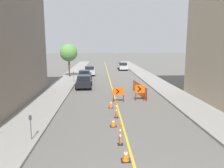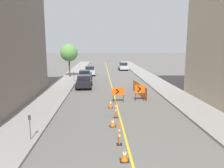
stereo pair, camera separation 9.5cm
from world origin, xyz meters
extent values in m
cube|color=gold|center=(0.00, 33.16, 0.00)|extent=(0.12, 66.32, 0.01)
cube|color=gray|center=(-6.39, 33.16, 0.08)|extent=(3.05, 66.32, 0.16)
cube|color=gray|center=(6.39, 33.16, 0.08)|extent=(3.05, 66.32, 0.16)
cube|color=black|center=(-0.33, 4.83, 0.01)|extent=(0.42, 0.42, 0.03)
cone|color=orange|center=(-0.33, 4.83, 0.30)|extent=(0.34, 0.34, 0.55)
cylinder|color=white|center=(-0.33, 4.83, 0.37)|extent=(0.18, 0.18, 0.09)
cube|color=black|center=(-0.63, 9.17, 0.01)|extent=(0.43, 0.43, 0.03)
cone|color=orange|center=(-0.63, 9.17, 0.27)|extent=(0.34, 0.34, 0.49)
cylinder|color=white|center=(-0.63, 9.17, 0.33)|extent=(0.18, 0.18, 0.08)
cube|color=black|center=(-0.58, 13.48, 0.01)|extent=(0.41, 0.41, 0.03)
cone|color=orange|center=(-0.58, 13.48, 0.36)|extent=(0.32, 0.32, 0.66)
cylinder|color=white|center=(-0.58, 13.48, 0.44)|extent=(0.17, 0.17, 0.11)
cube|color=black|center=(-0.42, 6.49, 0.02)|extent=(0.29, 0.29, 0.04)
cylinder|color=#EF560C|center=(-0.42, 6.49, 0.58)|extent=(0.09, 0.09, 1.09)
cylinder|color=white|center=(-0.42, 6.49, 0.53)|extent=(0.10, 0.10, 0.11)
cylinder|color=white|center=(-0.42, 6.49, 0.82)|extent=(0.10, 0.10, 0.11)
sphere|color=#EF560C|center=(-0.42, 6.49, 1.15)|extent=(0.10, 0.10, 0.10)
cube|color=black|center=(-0.31, 10.89, 0.02)|extent=(0.30, 0.30, 0.04)
cylinder|color=#EF560C|center=(-0.31, 10.89, 0.63)|extent=(0.09, 0.09, 1.19)
cylinder|color=white|center=(-0.31, 10.89, 0.57)|extent=(0.10, 0.10, 0.12)
cylinder|color=white|center=(-0.31, 10.89, 0.89)|extent=(0.10, 0.10, 0.12)
sphere|color=#EF560C|center=(-0.31, 10.89, 1.25)|extent=(0.10, 0.10, 0.10)
cube|color=#EF560C|center=(0.21, 15.26, 1.03)|extent=(1.08, 0.14, 0.67)
cube|color=black|center=(0.13, 15.21, 1.12)|extent=(0.33, 0.04, 0.33)
cube|color=black|center=(0.13, 15.21, 0.93)|extent=(0.33, 0.04, 0.33)
cylinder|color=black|center=(-0.24, 15.26, 0.35)|extent=(0.06, 0.06, 0.69)
cylinder|color=black|center=(0.67, 15.26, 0.35)|extent=(0.06, 0.06, 0.69)
cube|color=#EF560C|center=(2.30, 15.74, 1.14)|extent=(0.94, 0.06, 0.76)
cube|color=black|center=(2.23, 15.70, 1.25)|extent=(0.36, 0.02, 0.36)
cube|color=black|center=(2.23, 15.70, 1.04)|extent=(0.36, 0.02, 0.36)
cylinder|color=black|center=(1.90, 15.74, 0.38)|extent=(0.06, 0.06, 0.76)
cylinder|color=black|center=(2.70, 15.74, 0.38)|extent=(0.06, 0.06, 0.76)
cube|color=#EF560C|center=(2.67, 18.13, 0.62)|extent=(0.51, 5.26, 1.23)
cylinder|color=#262626|center=(2.91, 15.50, 0.62)|extent=(0.05, 0.05, 1.23)
cylinder|color=#262626|center=(2.42, 20.76, 0.62)|extent=(0.05, 0.05, 1.23)
cube|color=black|center=(-3.49, 22.65, 0.68)|extent=(2.01, 4.38, 0.72)
cube|color=black|center=(-3.49, 22.43, 1.31)|extent=(1.62, 2.01, 0.55)
cylinder|color=black|center=(-4.35, 23.98, 0.32)|extent=(0.25, 0.65, 0.64)
cylinder|color=black|center=(-2.64, 23.98, 0.32)|extent=(0.25, 0.65, 0.64)
cylinder|color=black|center=(-4.35, 21.31, 0.32)|extent=(0.25, 0.65, 0.64)
cylinder|color=black|center=(-2.64, 21.31, 0.32)|extent=(0.25, 0.65, 0.64)
cube|color=navy|center=(-3.75, 28.11, 0.68)|extent=(1.83, 4.31, 0.72)
cube|color=black|center=(-3.75, 27.89, 1.31)|extent=(1.54, 1.95, 0.55)
cylinder|color=black|center=(-4.61, 29.44, 0.32)|extent=(0.22, 0.64, 0.64)
cylinder|color=black|center=(-2.90, 29.44, 0.32)|extent=(0.22, 0.64, 0.64)
cylinder|color=black|center=(-4.61, 26.77, 0.32)|extent=(0.22, 0.64, 0.64)
cylinder|color=black|center=(-2.90, 26.77, 0.32)|extent=(0.22, 0.64, 0.64)
cube|color=#B7B7BC|center=(-3.36, 34.43, 0.68)|extent=(2.04, 4.39, 0.72)
cube|color=black|center=(-3.36, 34.21, 1.31)|extent=(1.64, 2.02, 0.55)
cylinder|color=black|center=(-4.21, 35.76, 0.32)|extent=(0.26, 0.65, 0.64)
cylinder|color=black|center=(-2.50, 35.76, 0.32)|extent=(0.26, 0.65, 0.64)
cylinder|color=black|center=(-4.21, 33.09, 0.32)|extent=(0.26, 0.65, 0.64)
cylinder|color=black|center=(-2.50, 33.09, 0.32)|extent=(0.26, 0.65, 0.64)
cube|color=#B7B7BC|center=(3.38, 42.39, 0.68)|extent=(1.98, 4.37, 0.72)
cube|color=black|center=(3.38, 42.17, 1.31)|extent=(1.61, 2.00, 0.55)
cylinder|color=black|center=(2.52, 43.72, 0.32)|extent=(0.25, 0.65, 0.64)
cylinder|color=black|center=(4.23, 43.72, 0.32)|extent=(0.25, 0.65, 0.64)
cylinder|color=black|center=(2.52, 41.05, 0.32)|extent=(0.25, 0.65, 0.64)
cylinder|color=black|center=(4.23, 41.05, 0.32)|extent=(0.25, 0.65, 0.64)
cylinder|color=#4C4C51|center=(-5.21, 7.04, 0.72)|extent=(0.05, 0.05, 1.11)
cube|color=#33383D|center=(-5.21, 7.04, 1.39)|extent=(0.12, 0.10, 0.22)
sphere|color=#33383D|center=(-5.21, 7.04, 1.50)|extent=(0.11, 0.11, 0.11)
cylinder|color=#4C4C51|center=(-5.21, 26.44, 0.73)|extent=(0.05, 0.05, 1.13)
cube|color=#33383D|center=(-5.21, 26.44, 1.41)|extent=(0.12, 0.10, 0.22)
sphere|color=#33383D|center=(-5.21, 26.44, 1.52)|extent=(0.11, 0.11, 0.11)
cylinder|color=#4C3823|center=(-6.54, 31.70, 1.58)|extent=(0.24, 0.24, 2.83)
sphere|color=#568E42|center=(-6.54, 31.70, 4.05)|extent=(2.82, 2.82, 2.82)
camera|label=1|loc=(-1.45, -4.31, 5.18)|focal=35.00mm
camera|label=2|loc=(-1.36, -4.32, 5.18)|focal=35.00mm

